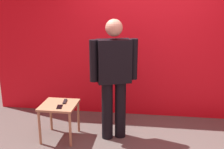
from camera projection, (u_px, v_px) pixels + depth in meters
name	position (u px, v px, depth m)	size (l,w,h in m)	color
back_wall_red	(148.00, 36.00, 4.39)	(5.46, 0.12, 2.80)	red
standing_person	(114.00, 74.00, 3.66)	(0.68, 0.38, 1.73)	black
side_table	(59.00, 109.00, 3.78)	(0.50, 0.50, 0.53)	tan
cell_phone	(60.00, 107.00, 3.64)	(0.07, 0.14, 0.01)	black
tv_remote	(65.00, 101.00, 3.83)	(0.04, 0.17, 0.02)	black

